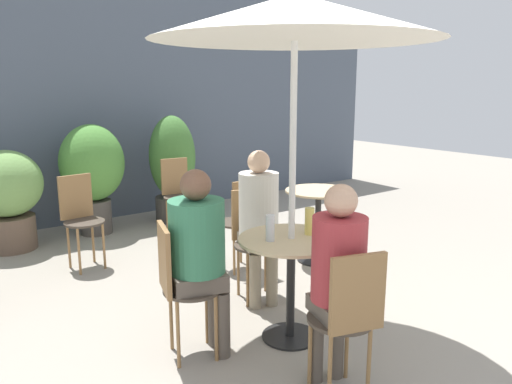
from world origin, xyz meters
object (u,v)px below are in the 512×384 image
at_px(bistro_chair_1, 178,279).
at_px(potted_plant_1, 92,168).
at_px(cafe_table_far, 318,210).
at_px(potted_plant_2, 173,165).
at_px(seated_person_2, 337,269).
at_px(beer_glass_0, 270,228).
at_px(seated_person_0, 259,213).
at_px(beer_glass_1, 310,221).
at_px(bistro_chair_0, 253,233).
at_px(seated_person_1, 200,248).
at_px(cafe_table_near, 291,263).
at_px(bistro_chair_2, 349,312).
at_px(potted_plant_0, 7,193).
at_px(bistro_chair_4, 177,189).
at_px(umbrella, 295,18).
at_px(bistro_chair_5, 243,216).
at_px(bistro_chair_3, 80,212).

xyz_separation_m(bistro_chair_1, potted_plant_1, (0.53, 3.08, 0.24)).
distance_m(cafe_table_far, potted_plant_2, 2.30).
height_order(seated_person_2, beer_glass_0, seated_person_2).
relative_size(cafe_table_far, seated_person_0, 0.59).
relative_size(seated_person_0, beer_glass_1, 6.62).
height_order(bistro_chair_0, seated_person_1, seated_person_1).
height_order(cafe_table_near, seated_person_2, seated_person_2).
xyz_separation_m(bistro_chair_2, seated_person_0, (0.42, 1.35, 0.20)).
bearing_deg(cafe_table_far, potted_plant_0, 136.88).
bearing_deg(bistro_chair_4, umbrella, -93.57).
bearing_deg(bistro_chair_5, cafe_table_near, 69.73).
bearing_deg(bistro_chair_1, potted_plant_0, 24.79).
xyz_separation_m(cafe_table_near, bistro_chair_4, (0.56, 2.70, -0.01)).
height_order(cafe_table_far, seated_person_0, seated_person_0).
distance_m(bistro_chair_2, seated_person_2, 0.24).
relative_size(beer_glass_1, potted_plant_2, 0.14).
height_order(bistro_chair_0, beer_glass_1, beer_glass_1).
bearing_deg(cafe_table_far, seated_person_1, -155.57).
distance_m(bistro_chair_2, bistro_chair_4, 3.53).
bearing_deg(potted_plant_0, bistro_chair_3, -65.13).
distance_m(bistro_chair_5, beer_glass_0, 1.38).
height_order(potted_plant_0, potted_plant_1, potted_plant_1).
xyz_separation_m(potted_plant_0, umbrella, (1.15, -3.26, 1.53)).
distance_m(seated_person_2, potted_plant_0, 3.99).
distance_m(cafe_table_far, bistro_chair_3, 2.32).
distance_m(cafe_table_near, potted_plant_0, 3.46).
xyz_separation_m(bistro_chair_4, potted_plant_2, (0.25, 0.58, 0.18)).
bearing_deg(cafe_table_near, cafe_table_far, 39.61).
bearing_deg(seated_person_1, seated_person_0, -44.90).
bearing_deg(bistro_chair_5, seated_person_0, 66.39).
height_order(bistro_chair_5, seated_person_1, seated_person_1).
height_order(bistro_chair_1, beer_glass_1, beer_glass_1).
distance_m(bistro_chair_0, beer_glass_0, 0.85).
xyz_separation_m(beer_glass_1, potted_plant_2, (0.65, 3.28, -0.10)).
xyz_separation_m(seated_person_1, beer_glass_0, (0.45, -0.15, 0.08)).
bearing_deg(bistro_chair_1, bistro_chair_0, -45.00).
xyz_separation_m(seated_person_2, beer_glass_0, (0.04, 0.65, 0.08)).
relative_size(cafe_table_far, umbrella, 0.32).
distance_m(seated_person_0, seated_person_2, 1.27).
xyz_separation_m(cafe_table_near, potted_plant_0, (-1.15, 3.26, 0.06)).
bearing_deg(seated_person_0, seated_person_1, -134.90).
height_order(bistro_chair_5, potted_plant_1, potted_plant_1).
distance_m(cafe_table_far, seated_person_2, 2.18).
distance_m(potted_plant_0, potted_plant_2, 1.96).
xyz_separation_m(bistro_chair_3, umbrella, (0.70, -2.29, 1.60)).
bearing_deg(bistro_chair_0, potted_plant_2, 94.22).
relative_size(seated_person_1, potted_plant_1, 0.95).
xyz_separation_m(cafe_table_near, bistro_chair_1, (-0.74, 0.23, -0.01)).
height_order(bistro_chair_4, seated_person_2, seated_person_2).
height_order(bistro_chair_1, beer_glass_0, beer_glass_0).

